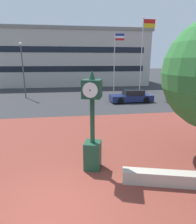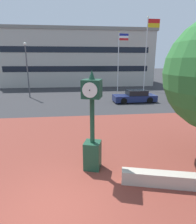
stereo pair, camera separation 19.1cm
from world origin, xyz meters
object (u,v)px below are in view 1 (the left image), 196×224
(flagpole_primary, at_px, (115,58))
(flagpole_secondary, at_px, (143,48))
(car_street_mid, at_px, (189,98))
(civic_building, at_px, (73,58))
(street_clock, at_px, (92,128))
(car_street_far, at_px, (131,97))
(street_lamp_post, at_px, (23,64))

(flagpole_primary, relative_size, flagpole_secondary, 0.81)
(car_street_mid, distance_m, civic_building, 23.28)
(street_clock, distance_m, civic_building, 30.73)
(flagpole_primary, bearing_deg, car_street_mid, -57.64)
(car_street_far, relative_size, street_lamp_post, 0.73)
(car_street_far, distance_m, flagpole_secondary, 10.13)
(car_street_mid, bearing_deg, street_lamp_post, 75.10)
(flagpole_secondary, bearing_deg, street_lamp_post, -166.80)
(flagpole_secondary, height_order, street_lamp_post, flagpole_secondary)
(car_street_mid, distance_m, flagpole_primary, 11.53)
(car_street_far, xyz_separation_m, flagpole_primary, (-0.09, 7.63, 4.11))
(car_street_mid, bearing_deg, flagpole_primary, 34.81)
(flagpole_secondary, xyz_separation_m, civic_building, (-9.75, 10.70, -1.25))
(flagpole_primary, bearing_deg, flagpole_secondary, 0.00)
(car_street_far, height_order, civic_building, civic_building)
(street_clock, height_order, car_street_far, street_clock)
(street_clock, xyz_separation_m, flagpole_primary, (5.48, 19.89, 2.92))
(car_street_mid, distance_m, street_lamp_post, 18.53)
(car_street_mid, bearing_deg, street_clock, 136.25)
(car_street_mid, xyz_separation_m, street_lamp_post, (-17.40, 5.44, 3.29))
(street_clock, distance_m, flagpole_secondary, 22.44)
(street_clock, height_order, car_street_mid, street_clock)
(flagpole_primary, xyz_separation_m, flagpole_secondary, (3.99, 0.00, 1.30))
(flagpole_secondary, bearing_deg, car_street_mid, -78.97)
(street_clock, relative_size, flagpole_primary, 0.49)
(street_clock, height_order, street_lamp_post, street_lamp_post)
(civic_building, distance_m, street_lamp_post, 15.54)
(car_street_mid, distance_m, car_street_far, 5.87)
(flagpole_secondary, relative_size, civic_building, 0.38)
(car_street_far, relative_size, flagpole_secondary, 0.45)
(flagpole_primary, bearing_deg, street_clock, -105.41)
(car_street_far, bearing_deg, flagpole_secondary, -29.50)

